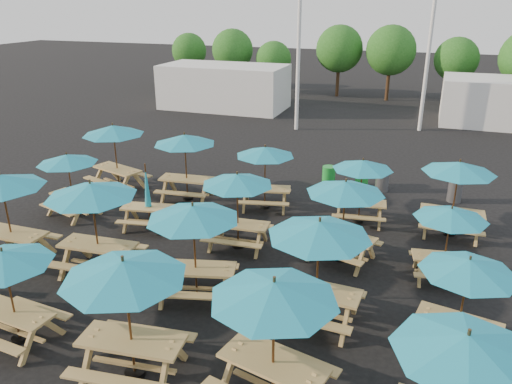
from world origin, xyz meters
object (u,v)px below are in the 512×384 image
(picnic_unit_8, at_px, (124,277))
(picnic_unit_12, at_px, (274,298))
(picnic_unit_13, at_px, (319,235))
(picnic_unit_10, at_px, (237,184))
(picnic_unit_16, at_px, (466,352))
(picnic_unit_15, at_px, (363,168))
(waste_bin_2, at_px, (382,181))
(waste_bin_1, at_px, (362,176))
(picnic_unit_11, at_px, (265,155))
(waste_bin_3, at_px, (455,191))
(picnic_unit_17, at_px, (468,272))
(picnic_unit_19, at_px, (459,172))
(picnic_unit_7, at_px, (185,143))
(picnic_unit_1, at_px, (2,186))
(picnic_unit_14, at_px, (345,192))
(picnic_unit_2, at_px, (68,162))
(waste_bin_0, at_px, (329,176))
(picnic_unit_3, at_px, (113,134))
(picnic_unit_18, at_px, (451,218))
(picnic_unit_4, at_px, (4,263))
(picnic_unit_9, at_px, (193,218))
(picnic_unit_5, at_px, (91,195))
(picnic_unit_6, at_px, (148,202))

(picnic_unit_8, height_order, picnic_unit_12, picnic_unit_8)
(picnic_unit_12, relative_size, picnic_unit_13, 1.08)
(picnic_unit_10, bearing_deg, picnic_unit_16, -48.99)
(picnic_unit_15, relative_size, waste_bin_2, 2.68)
(waste_bin_1, bearing_deg, picnic_unit_16, -75.72)
(picnic_unit_11, xyz_separation_m, waste_bin_2, (3.68, 3.04, -1.53))
(picnic_unit_13, xyz_separation_m, waste_bin_3, (3.11, 8.66, -1.77))
(picnic_unit_17, relative_size, picnic_unit_19, 0.94)
(picnic_unit_7, height_order, picnic_unit_11, picnic_unit_7)
(picnic_unit_1, height_order, picnic_unit_14, picnic_unit_1)
(picnic_unit_2, distance_m, waste_bin_0, 9.49)
(picnic_unit_14, relative_size, picnic_unit_19, 1.08)
(picnic_unit_7, height_order, picnic_unit_10, picnic_unit_7)
(picnic_unit_8, relative_size, picnic_unit_11, 1.06)
(picnic_unit_14, distance_m, waste_bin_0, 6.11)
(picnic_unit_15, bearing_deg, picnic_unit_14, -98.88)
(picnic_unit_1, distance_m, picnic_unit_8, 6.39)
(picnic_unit_3, bearing_deg, picnic_unit_18, 3.36)
(picnic_unit_4, xyz_separation_m, picnic_unit_18, (8.53, 5.63, -0.13))
(picnic_unit_12, height_order, picnic_unit_17, picnic_unit_12)
(picnic_unit_4, distance_m, picnic_unit_9, 4.00)
(waste_bin_2, bearing_deg, picnic_unit_19, -52.77)
(picnic_unit_5, bearing_deg, picnic_unit_3, 115.94)
(picnic_unit_13, height_order, picnic_unit_16, picnic_unit_13)
(picnic_unit_13, relative_size, waste_bin_1, 3.15)
(picnic_unit_1, bearing_deg, picnic_unit_6, 51.20)
(picnic_unit_1, xyz_separation_m, picnic_unit_7, (2.54, 5.65, -0.08))
(picnic_unit_9, relative_size, picnic_unit_10, 1.17)
(picnic_unit_6, height_order, picnic_unit_16, picnic_unit_16)
(picnic_unit_14, bearing_deg, picnic_unit_19, 58.11)
(picnic_unit_2, distance_m, picnic_unit_15, 9.50)
(picnic_unit_19, bearing_deg, picnic_unit_14, -136.96)
(picnic_unit_5, height_order, picnic_unit_16, picnic_unit_5)
(picnic_unit_11, xyz_separation_m, picnic_unit_15, (3.27, -0.10, -0.08))
(picnic_unit_11, xyz_separation_m, picnic_unit_13, (3.14, -5.83, 0.24))
(picnic_unit_16, bearing_deg, picnic_unit_18, 98.04)
(picnic_unit_8, distance_m, picnic_unit_14, 6.60)
(waste_bin_1, bearing_deg, waste_bin_2, -18.56)
(waste_bin_0, bearing_deg, picnic_unit_4, -110.64)
(waste_bin_1, bearing_deg, picnic_unit_18, -64.69)
(picnic_unit_17, distance_m, waste_bin_3, 8.75)
(picnic_unit_16, bearing_deg, picnic_unit_19, 96.30)
(picnic_unit_8, bearing_deg, waste_bin_1, 71.55)
(waste_bin_2, bearing_deg, picnic_unit_14, -94.83)
(picnic_unit_9, relative_size, waste_bin_2, 3.34)
(picnic_unit_5, xyz_separation_m, picnic_unit_15, (6.02, 5.53, -0.37))
(picnic_unit_7, height_order, picnic_unit_13, picnic_unit_13)
(picnic_unit_12, bearing_deg, picnic_unit_2, 160.43)
(picnic_unit_6, relative_size, waste_bin_1, 2.69)
(picnic_unit_7, relative_size, picnic_unit_9, 0.91)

